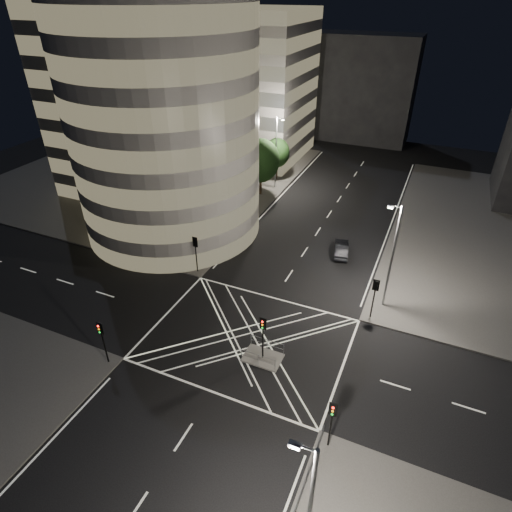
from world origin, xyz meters
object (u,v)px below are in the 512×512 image
at_px(traffic_signal_nl, 102,335).
at_px(street_lamp_right_far, 392,255).
at_px(traffic_signal_fl, 196,248).
at_px(traffic_signal_nr, 332,417).
at_px(central_island, 263,358).
at_px(traffic_signal_fr, 375,292).
at_px(traffic_signal_island, 263,331).
at_px(street_lamp_left_far, 276,151).
at_px(sedan, 341,249).
at_px(street_lamp_left_near, 214,202).

distance_m(traffic_signal_nl, street_lamp_right_far, 24.27).
xyz_separation_m(traffic_signal_fl, traffic_signal_nr, (17.60, -13.60, 0.00)).
height_order(traffic_signal_fl, traffic_signal_nr, same).
height_order(central_island, traffic_signal_nr, traffic_signal_nr).
xyz_separation_m(traffic_signal_fr, street_lamp_right_far, (0.64, 2.20, 2.63)).
xyz_separation_m(traffic_signal_nl, traffic_signal_island, (10.80, 5.30, 0.00)).
relative_size(traffic_signal_fr, traffic_signal_nr, 1.00).
bearing_deg(central_island, street_lamp_left_far, 109.95).
xyz_separation_m(traffic_signal_island, street_lamp_right_far, (7.44, 10.50, 2.63)).
bearing_deg(central_island, traffic_signal_nl, -153.86).
bearing_deg(traffic_signal_fr, sedan, 118.35).
bearing_deg(street_lamp_left_far, traffic_signal_fr, -51.83).
bearing_deg(central_island, traffic_signal_fr, 50.67).
height_order(traffic_signal_island, street_lamp_left_far, street_lamp_left_far).
xyz_separation_m(traffic_signal_fl, street_lamp_left_far, (-0.64, 23.20, 2.63)).
bearing_deg(traffic_signal_nr, sedan, 102.41).
bearing_deg(traffic_signal_fl, street_lamp_left_near, 96.97).
bearing_deg(traffic_signal_nl, sedan, 61.35).
bearing_deg(street_lamp_left_far, traffic_signal_nr, -63.64).
bearing_deg(traffic_signal_nr, street_lamp_right_far, 87.70).
height_order(traffic_signal_fl, street_lamp_left_far, street_lamp_left_far).
relative_size(traffic_signal_island, street_lamp_left_far, 0.40).
distance_m(central_island, traffic_signal_fr, 11.10).
distance_m(street_lamp_left_near, street_lamp_right_far, 19.11).
bearing_deg(traffic_signal_fr, traffic_signal_nl, -142.31).
relative_size(traffic_signal_island, street_lamp_left_near, 0.40).
relative_size(traffic_signal_fl, street_lamp_left_far, 0.40).
bearing_deg(traffic_signal_fl, street_lamp_right_far, 6.88).
bearing_deg(street_lamp_right_far, traffic_signal_nl, -139.09).
bearing_deg(sedan, street_lamp_left_far, -59.15).
bearing_deg(traffic_signal_fr, traffic_signal_island, -129.33).
distance_m(traffic_signal_nr, street_lamp_left_near, 26.32).
relative_size(traffic_signal_fl, traffic_signal_fr, 1.00).
bearing_deg(street_lamp_left_far, street_lamp_left_near, -90.00).
height_order(traffic_signal_fr, sedan, traffic_signal_fr).
bearing_deg(street_lamp_left_near, traffic_signal_nr, -45.87).
bearing_deg(street_lamp_left_near, street_lamp_left_far, 90.00).
relative_size(central_island, street_lamp_left_far, 0.30).
bearing_deg(traffic_signal_fr, central_island, -129.33).
xyz_separation_m(traffic_signal_nl, street_lamp_left_near, (-0.64, 18.80, 2.63)).
distance_m(traffic_signal_fr, street_lamp_left_near, 19.14).
height_order(traffic_signal_nl, traffic_signal_nr, same).
bearing_deg(street_lamp_left_far, street_lamp_right_far, -48.06).
bearing_deg(traffic_signal_nr, traffic_signal_fr, 90.00).
xyz_separation_m(traffic_signal_fl, traffic_signal_nl, (0.00, -13.60, 0.00)).
distance_m(traffic_signal_fr, street_lamp_right_far, 3.48).
height_order(traffic_signal_nl, street_lamp_left_near, street_lamp_left_near).
relative_size(traffic_signal_nr, sedan, 0.96).
height_order(traffic_signal_nr, traffic_signal_island, same).
xyz_separation_m(traffic_signal_fr, street_lamp_left_near, (-18.24, 5.20, 2.63)).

